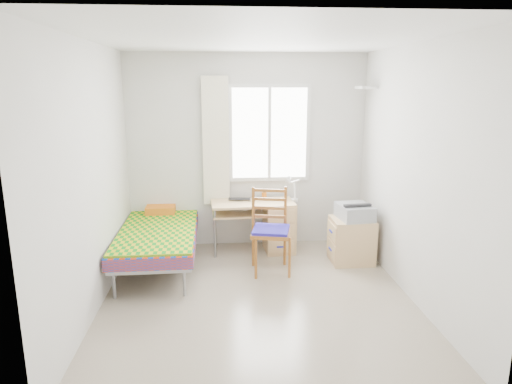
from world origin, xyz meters
TOP-DOWN VIEW (x-y plane):
  - floor at (0.00, 0.00)m, footprint 3.50×3.50m
  - ceiling at (0.00, 0.00)m, footprint 3.50×3.50m
  - wall_back at (0.00, 1.75)m, footprint 3.20×0.00m
  - wall_left at (-1.60, 0.00)m, footprint 0.00×3.50m
  - wall_right at (1.60, 0.00)m, footprint 0.00×3.50m
  - window at (0.30, 1.73)m, footprint 1.10×0.04m
  - curtain at (-0.42, 1.68)m, footprint 0.35×0.05m
  - floating_shelf at (1.49, 1.40)m, footprint 0.20×0.32m
  - bed at (-1.13, 1.07)m, footprint 0.94×1.97m
  - desk at (0.33, 1.42)m, footprint 1.11×0.56m
  - chair at (0.22, 0.76)m, footprint 0.52×0.52m
  - cabinet at (1.26, 0.95)m, footprint 0.52×0.46m
  - printer at (1.29, 0.95)m, footprint 0.43×0.48m
  - laptop at (-0.12, 1.49)m, footprint 0.31×0.22m
  - pen_cup at (0.22, 1.60)m, footprint 0.09×0.09m
  - task_lamp at (0.55, 1.32)m, footprint 0.21×0.31m
  - book at (-0.12, 1.43)m, footprint 0.22×0.24m

SIDE VIEW (x-z plane):
  - floor at x=0.00m, z-range 0.00..0.00m
  - cabinet at x=1.26m, z-range 0.00..0.56m
  - desk at x=0.33m, z-range 0.03..0.71m
  - bed at x=-1.13m, z-range -0.01..0.83m
  - chair at x=0.22m, z-range 0.06..1.07m
  - book at x=-0.12m, z-range 0.58..0.60m
  - printer at x=1.29m, z-range 0.56..0.75m
  - laptop at x=-0.12m, z-range 0.68..0.70m
  - pen_cup at x=0.22m, z-range 0.68..0.76m
  - task_lamp at x=0.55m, z-range 0.73..1.09m
  - wall_left at x=-1.60m, z-range -0.45..3.05m
  - wall_right at x=1.60m, z-range -0.45..3.05m
  - wall_back at x=0.00m, z-range -0.30..2.90m
  - curtain at x=-0.42m, z-range 0.60..2.30m
  - window at x=0.30m, z-range 0.90..2.20m
  - floating_shelf at x=1.49m, z-range 2.13..2.17m
  - ceiling at x=0.00m, z-range 2.60..2.60m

